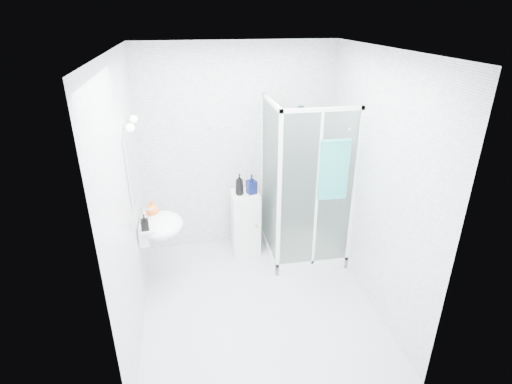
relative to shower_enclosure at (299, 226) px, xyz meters
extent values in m
cube|color=white|center=(-0.67, -0.77, 0.85)|extent=(2.40, 2.60, 2.60)
cube|color=silver|center=(-0.67, -0.77, -0.44)|extent=(2.40, 2.60, 0.01)
cube|color=white|center=(-0.67, -0.77, 2.15)|extent=(2.40, 2.60, 0.01)
cube|color=white|center=(0.08, 0.08, -0.39)|extent=(0.90, 0.90, 0.12)
cube|color=white|center=(-0.35, 0.08, 1.53)|extent=(0.04, 0.90, 0.04)
cube|color=white|center=(0.08, -0.35, 1.53)|extent=(0.90, 0.04, 0.04)
cube|color=white|center=(-0.35, -0.35, 0.55)|extent=(0.04, 0.04, 2.00)
cube|color=white|center=(-0.36, 0.08, 0.59)|extent=(0.02, 0.82, 1.84)
cube|color=white|center=(0.08, -0.36, 0.59)|extent=(0.82, 0.02, 1.84)
cube|color=white|center=(0.08, -0.35, 0.59)|extent=(0.03, 0.04, 1.84)
cylinder|color=silver|center=(0.08, 0.47, 0.90)|extent=(0.02, 0.02, 1.00)
cylinder|color=silver|center=(0.08, 0.44, 1.37)|extent=(0.09, 0.05, 0.09)
cylinder|color=silver|center=(0.13, 0.50, 0.60)|extent=(0.12, 0.04, 0.12)
cylinder|color=silver|center=(0.36, -0.39, 1.33)|extent=(0.03, 0.05, 0.03)
cube|color=white|center=(-1.81, -0.32, 0.30)|extent=(0.10, 0.40, 0.18)
ellipsoid|color=white|center=(-1.63, -0.32, 0.35)|extent=(0.46, 0.56, 0.20)
cube|color=white|center=(-1.75, -0.32, 0.40)|extent=(0.16, 0.50, 0.02)
cylinder|color=silver|center=(-1.81, -0.32, 0.48)|extent=(0.04, 0.04, 0.16)
cylinder|color=silver|center=(-1.76, -0.32, 0.55)|extent=(0.12, 0.02, 0.02)
cube|color=white|center=(-1.85, -0.32, 1.05)|extent=(0.02, 0.60, 0.70)
cylinder|color=silver|center=(-1.84, -0.48, 1.47)|extent=(0.05, 0.04, 0.04)
sphere|color=white|center=(-1.80, -0.48, 1.47)|extent=(0.08, 0.08, 0.08)
cylinder|color=silver|center=(-1.84, -0.16, 1.47)|extent=(0.05, 0.04, 0.04)
sphere|color=white|center=(-1.80, -0.16, 1.47)|extent=(0.08, 0.08, 0.08)
cylinder|color=silver|center=(-1.02, 0.50, 1.17)|extent=(0.02, 0.04, 0.02)
sphere|color=silver|center=(-1.02, 0.48, 1.17)|extent=(0.03, 0.03, 0.03)
cylinder|color=silver|center=(-0.82, 0.50, 1.17)|extent=(0.02, 0.04, 0.02)
sphere|color=silver|center=(-0.82, 0.48, 1.17)|extent=(0.03, 0.03, 0.03)
cube|color=white|center=(-0.63, 0.27, -0.03)|extent=(0.34, 0.34, 0.83)
cube|color=white|center=(-0.63, 0.11, -0.03)|extent=(0.31, 0.01, 0.70)
sphere|color=orange|center=(-0.52, 0.09, 0.01)|extent=(0.03, 0.03, 0.03)
cube|color=teal|center=(0.24, -0.40, 0.88)|extent=(0.32, 0.04, 0.66)
cylinder|color=teal|center=(0.24, -0.40, 1.21)|extent=(0.32, 0.05, 0.05)
imported|color=black|center=(-0.70, 0.25, 0.51)|extent=(0.11, 0.11, 0.27)
imported|color=#0A123D|center=(-0.55, 0.25, 0.50)|extent=(0.14, 0.14, 0.25)
imported|color=orange|center=(-1.72, -0.20, 0.51)|extent=(0.16, 0.16, 0.18)
imported|color=black|center=(-1.78, -0.51, 0.50)|extent=(0.08, 0.08, 0.17)
camera|label=1|loc=(-1.31, -4.18, 2.45)|focal=28.00mm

